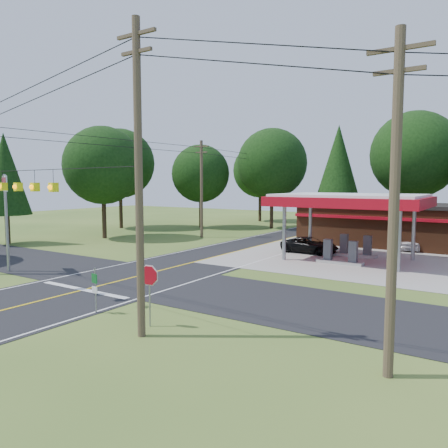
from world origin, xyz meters
The scene contains 17 objects.
ground centered at (0.00, 0.00, 0.00)m, with size 120.00×120.00×0.00m, color #3E5F21.
main_highway centered at (0.00, 0.00, 0.01)m, with size 8.00×120.00×0.02m, color black.
cross_road centered at (0.00, 0.00, 0.01)m, with size 70.00×7.00×0.02m, color black.
lane_center_yellow centered at (0.00, 0.00, 0.03)m, with size 0.15×110.00×0.00m, color yellow.
gas_canopy centered at (9.00, 13.00, 4.27)m, with size 10.60×7.40×4.88m.
convenience_store centered at (10.00, 22.98, 1.92)m, with size 16.40×7.55×3.80m.
utility_pole_near_right centered at (7.50, -7.00, 5.96)m, with size 1.80×0.30×11.50m.
utility_pole_far_left centered at (-8.00, 18.00, 5.20)m, with size 1.80×0.30×10.00m.
utility_pole_right_b centered at (16.00, -5.50, 5.20)m, with size 1.80×0.30×10.00m.
utility_pole_north centered at (-6.50, 35.00, 4.75)m, with size 0.30×0.30×9.50m.
overhead_beacons centered at (-1.00, -6.00, 6.21)m, with size 17.04×2.04×1.03m.
treeline_backdrop centered at (0.82, 24.01, 7.49)m, with size 70.27×51.59×13.30m.
suv_car centered at (5.37, 14.50, 0.64)m, with size 4.59×4.59×1.28m, color black.
sedan_car centered at (12.00, 21.00, 0.71)m, with size 4.16×4.16×1.42m, color white.
big_stop_sign centered at (-8.00, -3.03, 4.58)m, with size 2.14×1.05×6.24m.
octagonal_stop_sign centered at (7.00, -6.01, 1.87)m, with size 0.86×0.16×2.50m.
route_sign_post centered at (3.80, -6.02, 1.19)m, with size 0.41×0.12×2.02m.
Camera 1 is at (18.76, -18.54, 5.72)m, focal length 35.00 mm.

